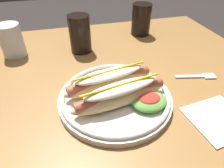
% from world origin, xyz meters
% --- Properties ---
extents(dining_table, '(1.11, 0.85, 0.74)m').
position_xyz_m(dining_table, '(0.00, 0.00, 0.63)').
color(dining_table, olive).
rests_on(dining_table, ground_plane).
extents(hot_dog_plate, '(0.28, 0.28, 0.08)m').
position_xyz_m(hot_dog_plate, '(0.03, -0.10, 0.77)').
color(hot_dog_plate, silver).
rests_on(hot_dog_plate, dining_table).
extents(fork, '(0.12, 0.04, 0.00)m').
position_xyz_m(fork, '(0.30, -0.06, 0.74)').
color(fork, silver).
rests_on(fork, dining_table).
extents(soda_cup, '(0.07, 0.07, 0.13)m').
position_xyz_m(soda_cup, '(-0.02, 0.19, 0.80)').
color(soda_cup, black).
rests_on(soda_cup, dining_table).
extents(water_cup, '(0.08, 0.08, 0.11)m').
position_xyz_m(water_cup, '(-0.24, 0.21, 0.79)').
color(water_cup, silver).
rests_on(water_cup, dining_table).
extents(extra_cup, '(0.08, 0.08, 0.12)m').
position_xyz_m(extra_cup, '(0.24, 0.27, 0.80)').
color(extra_cup, black).
rests_on(extra_cup, dining_table).
extents(napkin, '(0.14, 0.13, 0.00)m').
position_xyz_m(napkin, '(0.24, -0.22, 0.74)').
color(napkin, white).
rests_on(napkin, dining_table).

